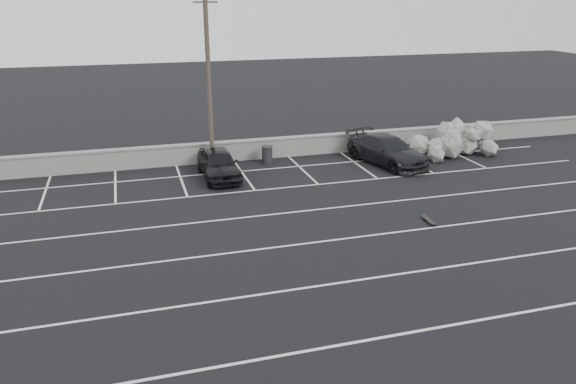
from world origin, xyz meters
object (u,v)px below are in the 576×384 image
object	(u,v)px
car_left	(219,164)
trash_bin	(267,155)
utility_pole	(209,81)
skateboard	(429,220)
car_right	(387,150)
riprap_pile	(453,144)

from	to	relation	value
car_left	trash_bin	world-z (taller)	car_left
utility_pole	skateboard	distance (m)	12.58
car_left	car_right	world-z (taller)	car_right
car_right	riprap_pile	distance (m)	4.52
car_left	skateboard	size ratio (longest dim) A/B	4.95
utility_pole	riprap_pile	bearing A→B (deg)	-4.94
utility_pole	car_right	bearing A→B (deg)	-13.03
car_left	riprap_pile	bearing A→B (deg)	1.71
car_right	skateboard	bearing A→B (deg)	-119.67
car_right	riprap_pile	bearing A→B (deg)	-4.50
car_right	riprap_pile	world-z (taller)	car_right
car_left	skateboard	distance (m)	10.39
utility_pole	skateboard	bearing A→B (deg)	-54.84
trash_bin	riprap_pile	bearing A→B (deg)	-4.97
car_left	skateboard	bearing A→B (deg)	-50.39
trash_bin	skateboard	size ratio (longest dim) A/B	1.11
trash_bin	riprap_pile	distance (m)	10.38
utility_pole	riprap_pile	size ratio (longest dim) A/B	1.47
car_left	skateboard	xyz separation A→B (m)	(6.82, -7.82, -0.62)
riprap_pile	skateboard	distance (m)	10.64
riprap_pile	skateboard	xyz separation A→B (m)	(-6.32, -8.55, -0.42)
utility_pole	trash_bin	xyz separation A→B (m)	(2.80, -0.24, -3.85)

